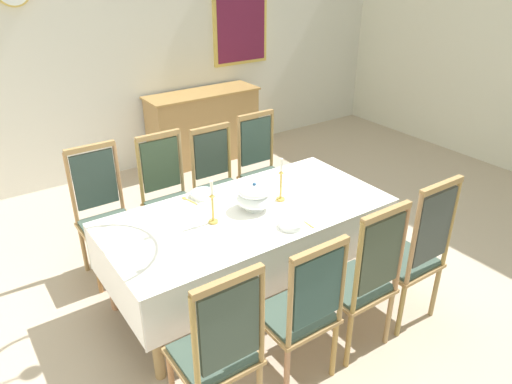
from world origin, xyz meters
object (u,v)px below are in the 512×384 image
at_px(chair_south_a, 219,349).
at_px(soup_tureen, 254,196).
at_px(chair_north_c, 219,182).
at_px(candlestick_west, 213,206).
at_px(chair_north_a, 104,212).
at_px(sideboard, 204,127).
at_px(spoon_secondary, 186,199).
at_px(spoon_primary, 302,220).
at_px(bowl_near_left, 291,224).
at_px(bowl_near_right, 203,194).
at_px(framed_painting, 240,16).
at_px(dining_table, 248,220).
at_px(chair_south_b, 301,310).
at_px(chair_south_c, 362,278).
at_px(chair_north_b, 169,195).
at_px(chair_south_d, 413,252).
at_px(chair_north_d, 263,168).
at_px(candlestick_east, 281,184).

distance_m(chair_south_a, soup_tureen, 1.29).
height_order(chair_north_c, candlestick_west, candlestick_west).
relative_size(chair_north_a, sideboard, 0.77).
bearing_deg(spoon_secondary, spoon_primary, -68.02).
bearing_deg(chair_north_c, bowl_near_left, 82.87).
distance_m(bowl_near_left, spoon_secondary, 0.89).
bearing_deg(bowl_near_right, framed_painting, 51.32).
bearing_deg(dining_table, bowl_near_right, 112.03).
bearing_deg(sideboard, spoon_primary, 74.57).
distance_m(bowl_near_left, spoon_primary, 0.12).
height_order(soup_tureen, bowl_near_left, soup_tureen).
xyz_separation_m(chair_south_b, chair_south_c, (0.51, -0.00, 0.02)).
xyz_separation_m(soup_tureen, bowl_near_right, (-0.22, 0.40, -0.08)).
bearing_deg(bowl_near_left, bowl_near_right, 110.26).
bearing_deg(chair_north_a, chair_north_c, 179.81).
distance_m(chair_north_b, chair_south_d, 2.09).
xyz_separation_m(chair_south_c, framed_painting, (1.51, 3.75, 1.14)).
height_order(dining_table, spoon_primary, spoon_primary).
height_order(chair_north_a, candlestick_west, chair_north_a).
bearing_deg(chair_north_b, spoon_primary, 110.50).
bearing_deg(framed_painting, chair_north_c, -128.09).
distance_m(spoon_primary, framed_painting, 3.66).
distance_m(chair_north_a, framed_painting, 3.43).
xyz_separation_m(chair_north_c, spoon_secondary, (-0.58, -0.48, 0.20)).
xyz_separation_m(chair_south_b, spoon_primary, (0.47, 0.57, 0.20)).
bearing_deg(chair_north_d, chair_south_c, 74.57).
bearing_deg(chair_north_a, soup_tureen, 133.31).
bearing_deg(dining_table, soup_tureen, -0.00).
xyz_separation_m(chair_north_c, bowl_near_right, (-0.44, -0.51, 0.22)).
height_order(chair_south_c, candlestick_east, chair_south_c).
xyz_separation_m(chair_south_c, chair_south_d, (0.50, -0.00, 0.01)).
xyz_separation_m(dining_table, chair_north_c, (0.28, 0.91, -0.12)).
relative_size(chair_south_a, chair_south_d, 0.95).
distance_m(chair_south_a, candlestick_west, 1.09).
height_order(candlestick_west, spoon_secondary, candlestick_west).
bearing_deg(chair_north_c, chair_south_b, 74.42).
bearing_deg(sideboard, chair_north_d, 81.09).
relative_size(dining_table, spoon_primary, 11.96).
relative_size(chair_north_b, chair_south_c, 0.96).
height_order(chair_north_b, framed_painting, framed_painting).
bearing_deg(framed_painting, dining_table, -122.26).
bearing_deg(candlestick_east, bowl_near_right, 139.19).
relative_size(chair_north_b, spoon_primary, 6.13).
xyz_separation_m(chair_south_a, candlestick_west, (0.50, 0.91, 0.31)).
bearing_deg(chair_south_b, soup_tureen, 72.73).
distance_m(chair_south_d, bowl_near_left, 0.88).
relative_size(bowl_near_left, sideboard, 0.12).
height_order(chair_south_b, spoon_primary, chair_south_b).
bearing_deg(soup_tureen, chair_south_c, -76.21).
relative_size(chair_north_b, framed_painting, 0.91).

